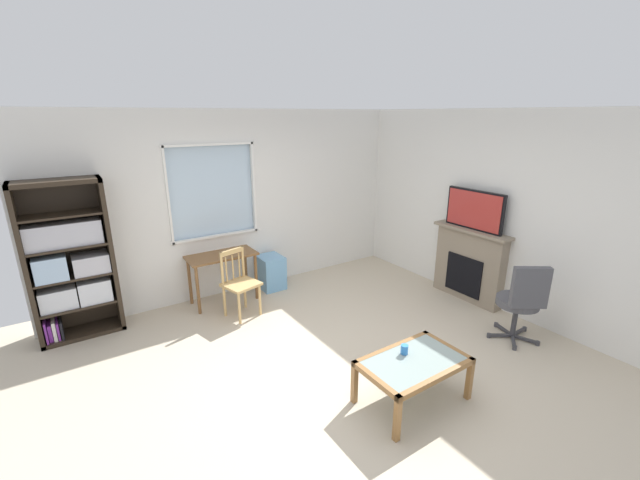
{
  "coord_description": "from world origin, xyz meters",
  "views": [
    {
      "loc": [
        -2.18,
        -3.02,
        2.59
      ],
      "look_at": [
        0.39,
        0.84,
        1.14
      ],
      "focal_mm": 22.53,
      "sensor_mm": 36.0,
      "label": 1
    }
  ],
  "objects": [
    {
      "name": "coffee_table",
      "position": [
        0.3,
        -0.85,
        0.37
      ],
      "size": [
        0.98,
        0.61,
        0.44
      ],
      "color": "#8C9E99",
      "rests_on": "ground"
    },
    {
      "name": "plastic_drawer_unit",
      "position": [
        0.38,
        2.21,
        0.26
      ],
      "size": [
        0.35,
        0.4,
        0.51
      ],
      "primitive_type": "cube",
      "color": "#72ADDB",
      "rests_on": "ground"
    },
    {
      "name": "sippy_cup",
      "position": [
        0.3,
        -0.72,
        0.48
      ],
      "size": [
        0.07,
        0.07,
        0.09
      ],
      "primitive_type": "cylinder",
      "color": "#337FD6",
      "rests_on": "coffee_table"
    },
    {
      "name": "wooden_chair",
      "position": [
        -0.36,
        1.64,
        0.46
      ],
      "size": [
        0.51,
        0.49,
        0.9
      ],
      "color": "tan",
      "rests_on": "ground"
    },
    {
      "name": "office_chair",
      "position": [
        2.09,
        -0.81,
        0.55
      ],
      "size": [
        0.62,
        0.62,
        1.0
      ],
      "color": "#4C4C51",
      "rests_on": "ground"
    },
    {
      "name": "tv",
      "position": [
        2.57,
        0.29,
        1.33
      ],
      "size": [
        0.06,
        0.88,
        0.55
      ],
      "color": "black",
      "rests_on": "fireplace"
    },
    {
      "name": "wall_back_with_window",
      "position": [
        0.03,
        2.51,
        1.31
      ],
      "size": [
        5.37,
        0.15,
        2.67
      ],
      "color": "silver",
      "rests_on": "ground"
    },
    {
      "name": "wall_right",
      "position": [
        2.75,
        0.0,
        1.33
      ],
      "size": [
        0.12,
        5.21,
        2.67
      ],
      "primitive_type": "cube",
      "color": "silver",
      "rests_on": "ground"
    },
    {
      "name": "desk_under_window",
      "position": [
        -0.4,
        2.16,
        0.6
      ],
      "size": [
        0.95,
        0.47,
        0.71
      ],
      "color": "brown",
      "rests_on": "ground"
    },
    {
      "name": "fireplace",
      "position": [
        2.59,
        0.29,
        0.53
      ],
      "size": [
        0.26,
        1.15,
        1.06
      ],
      "color": "gray",
      "rests_on": "ground"
    },
    {
      "name": "ground",
      "position": [
        0.0,
        0.0,
        -0.01
      ],
      "size": [
        6.37,
        6.01,
        0.02
      ],
      "primitive_type": "cube",
      "color": "beige"
    },
    {
      "name": "bookshelf",
      "position": [
        -2.19,
        2.27,
        0.92
      ],
      "size": [
        0.9,
        0.38,
        1.91
      ],
      "color": "#2D2319",
      "rests_on": "ground"
    }
  ]
}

